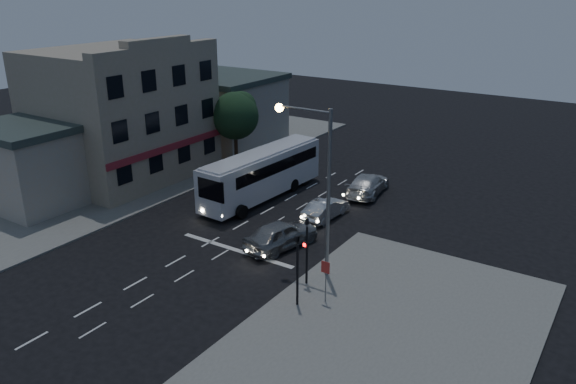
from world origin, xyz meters
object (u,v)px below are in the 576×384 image
Objects in this scene: car_suv at (281,234)px; streetlight at (318,173)px; tour_bus at (262,173)px; traffic_signal_main at (307,243)px; regulatory_sign at (326,275)px; traffic_signal_side at (297,262)px; street_tree at (235,114)px; car_sedan_a at (326,209)px; car_sedan_b at (368,184)px.

streetlight is at bearing 166.94° from car_suv.
tour_bus is 13.11m from traffic_signal_main.
car_suv is at bearing 140.15° from traffic_signal_main.
traffic_signal_side is at bearing -136.08° from regulatory_sign.
traffic_signal_side reaches higher than tour_bus.
traffic_signal_main is at bearing -42.03° from street_tree.
streetlight is (3.37, -1.60, 4.89)m from car_suv.
street_tree is (-15.55, 12.82, -1.23)m from streetlight.
streetlight reaches higher than traffic_signal_main.
car_suv is 16.97m from street_tree.
traffic_signal_main is at bearing 116.23° from car_sedan_a.
street_tree is (-12.19, 11.22, 3.66)m from car_suv.
traffic_signal_main is 0.66× the size of street_tree.
regulatory_sign is at bearing -39.55° from tour_bus.
car_suv is at bearing 154.57° from streetlight.
car_sedan_a is at bearing 112.66° from traffic_signal_side.
street_tree is (-12.22, 5.95, 3.84)m from car_sedan_a.
car_sedan_a is 0.65× the size of street_tree.
streetlight reaches higher than car_suv.
traffic_signal_main and traffic_signal_side have the same top height.
traffic_signal_main is at bearing 95.11° from car_sedan_b.
car_suv is 1.23× the size of car_sedan_a.
streetlight is at bearing 105.70° from traffic_signal_side.
car_sedan_a is at bearing -5.32° from tour_bus.
car_sedan_a is at bearing -25.97° from street_tree.
car_suv is at bearing -43.75° from tour_bus.
car_sedan_a is at bearing 113.39° from traffic_signal_main.
tour_bus is 2.32× the size of car_suv.
regulatory_sign is (5.29, -9.31, 0.94)m from car_sedan_a.
traffic_signal_side is at bearing -44.50° from street_tree.
street_tree is at bearing 135.50° from traffic_signal_side.
traffic_signal_side reaches higher than car_suv.
car_sedan_a is at bearing -77.99° from car_suv.
car_suv is 5.28m from car_sedan_a.
tour_bus reaches higher than regulatory_sign.
regulatory_sign is (1.00, 0.96, -0.82)m from traffic_signal_side.
tour_bus is at bearing 139.81° from streetlight.
streetlight is 20.19m from street_tree.
car_sedan_a is 14.12m from street_tree.
regulatory_sign is 0.35× the size of street_tree.
traffic_signal_main is (3.26, -14.03, 1.66)m from car_sedan_b.
car_suv is (5.77, -6.11, -1.04)m from tour_bus.
tour_bus is 15.03m from regulatory_sign.
street_tree reaches higher than traffic_signal_main.
traffic_signal_side is (4.29, -10.27, 1.76)m from car_sedan_a.
car_sedan_b is (0.33, 5.74, 0.10)m from car_sedan_a.
street_tree is at bearing 140.49° from streetlight.
traffic_signal_side is at bearing 143.20° from car_suv.
car_sedan_a is at bearing 78.73° from car_sedan_b.
car_sedan_b is (0.36, 11.01, -0.08)m from car_suv.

